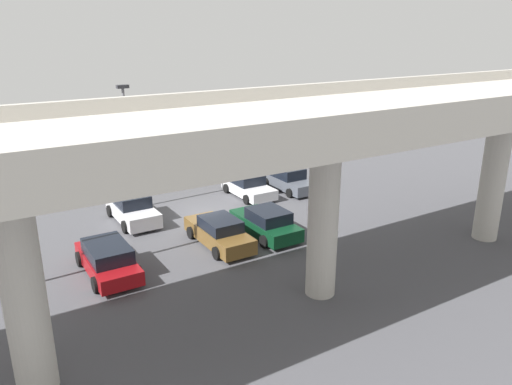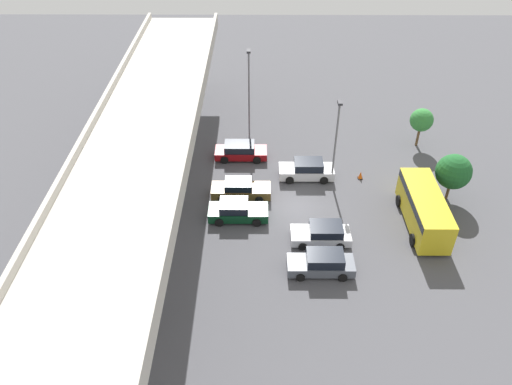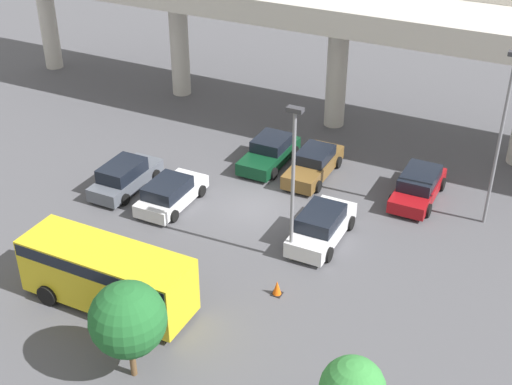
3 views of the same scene
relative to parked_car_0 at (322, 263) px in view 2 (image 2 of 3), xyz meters
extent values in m
plane|color=#4C4C51|center=(7.12, 1.40, -0.75)|extent=(96.95, 96.95, 0.00)
cube|color=#BCB7AD|center=(7.12, 12.57, 6.67)|extent=(45.25, 7.41, 0.90)
cube|color=#BCB7AD|center=(7.12, 9.01, 7.39)|extent=(45.25, 0.30, 0.55)
cube|color=#BCB7AD|center=(7.12, 16.13, 7.39)|extent=(45.25, 0.30, 0.55)
cylinder|color=#BCB7AD|center=(-4.19, 12.57, 2.74)|extent=(1.26, 1.26, 6.97)
cylinder|color=#BCB7AD|center=(7.12, 12.57, 2.74)|extent=(1.26, 1.26, 6.97)
cylinder|color=#BCB7AD|center=(18.43, 12.57, 2.74)|extent=(1.26, 1.26, 6.97)
cylinder|color=#BCB7AD|center=(29.75, 12.57, 2.74)|extent=(1.26, 1.26, 6.97)
cube|color=#515660|center=(0.00, 0.09, -0.22)|extent=(1.78, 4.62, 0.71)
cube|color=black|center=(0.00, -0.18, 0.49)|extent=(1.64, 2.53, 0.72)
cylinder|color=black|center=(-0.91, 1.52, -0.44)|extent=(0.22, 0.62, 0.62)
cylinder|color=black|center=(0.91, 1.52, -0.44)|extent=(0.22, 0.62, 0.62)
cylinder|color=black|center=(-0.91, -1.35, -0.44)|extent=(0.22, 0.62, 0.62)
cylinder|color=black|center=(0.91, -1.35, -0.44)|extent=(0.22, 0.62, 0.62)
cube|color=silver|center=(3.08, -0.20, -0.24)|extent=(1.89, 4.40, 0.67)
cube|color=black|center=(3.08, -0.57, 0.41)|extent=(1.74, 2.40, 0.65)
cylinder|color=black|center=(2.11, 1.16, -0.44)|extent=(0.22, 0.63, 0.63)
cylinder|color=black|center=(4.05, 1.16, -0.44)|extent=(0.22, 0.63, 0.63)
cylinder|color=black|center=(2.11, -1.57, -0.44)|extent=(0.22, 0.63, 0.63)
cylinder|color=black|center=(4.05, -1.57, -0.44)|extent=(0.22, 0.63, 0.63)
cube|color=#0C381E|center=(5.71, 5.97, -0.20)|extent=(1.92, 4.65, 0.72)
cube|color=black|center=(5.71, 6.31, 0.47)|extent=(1.76, 2.18, 0.64)
cylinder|color=black|center=(6.69, 4.53, -0.41)|extent=(0.22, 0.68, 0.68)
cylinder|color=black|center=(4.73, 4.53, -0.41)|extent=(0.22, 0.68, 0.68)
cylinder|color=black|center=(6.69, 7.41, -0.41)|extent=(0.22, 0.68, 0.68)
cylinder|color=black|center=(4.73, 7.41, -0.41)|extent=(0.22, 0.68, 0.68)
cube|color=brown|center=(8.50, 5.84, -0.19)|extent=(1.78, 4.88, 0.76)
cube|color=black|center=(8.50, 6.04, 0.48)|extent=(1.64, 2.20, 0.58)
cylinder|color=black|center=(9.41, 4.33, -0.42)|extent=(0.22, 0.66, 0.66)
cylinder|color=black|center=(7.58, 4.33, -0.42)|extent=(0.22, 0.66, 0.66)
cylinder|color=black|center=(9.41, 7.35, -0.42)|extent=(0.22, 0.66, 0.66)
cylinder|color=black|center=(7.58, 7.35, -0.42)|extent=(0.22, 0.66, 0.66)
cube|color=silver|center=(11.25, 0.25, -0.16)|extent=(1.87, 4.74, 0.79)
cube|color=black|center=(11.25, 0.08, 0.58)|extent=(1.72, 2.45, 0.69)
cylinder|color=black|center=(10.29, 1.72, -0.39)|extent=(0.22, 0.71, 0.71)
cylinder|color=black|center=(12.20, 1.72, -0.39)|extent=(0.22, 0.71, 0.71)
cylinder|color=black|center=(10.29, -1.22, -0.39)|extent=(0.22, 0.71, 0.71)
cylinder|color=black|center=(12.20, -1.22, -0.39)|extent=(0.22, 0.71, 0.71)
cube|color=maroon|center=(14.35, 6.02, -0.22)|extent=(1.89, 4.75, 0.67)
cube|color=black|center=(14.35, 6.15, 0.44)|extent=(1.74, 2.72, 0.64)
cylinder|color=black|center=(15.31, 4.55, -0.39)|extent=(0.22, 0.72, 0.72)
cylinder|color=black|center=(13.38, 4.55, -0.39)|extent=(0.22, 0.72, 0.72)
cylinder|color=black|center=(15.31, 7.49, -0.39)|extent=(0.22, 0.72, 0.72)
cylinder|color=black|center=(13.38, 7.49, -0.39)|extent=(0.22, 0.72, 0.72)
cube|color=gold|center=(5.02, -8.18, 0.76)|extent=(7.47, 2.38, 2.50)
cube|color=black|center=(5.02, -8.18, 1.65)|extent=(7.32, 2.43, 0.55)
cylinder|color=black|center=(7.33, -6.97, -0.28)|extent=(0.94, 0.29, 0.94)
cylinder|color=black|center=(7.33, -9.39, -0.28)|extent=(0.94, 0.29, 0.94)
cylinder|color=black|center=(2.70, -6.97, -0.28)|extent=(0.94, 0.29, 0.94)
cylinder|color=black|center=(2.70, -9.39, -0.28)|extent=(0.94, 0.29, 0.94)
cylinder|color=slate|center=(10.59, -1.90, 2.99)|extent=(0.16, 0.16, 7.47)
cube|color=#333338|center=(10.59, -1.90, 6.82)|extent=(0.70, 0.35, 0.20)
cylinder|color=slate|center=(17.97, 5.31, 3.60)|extent=(0.16, 0.16, 8.70)
cube|color=#333338|center=(17.97, 5.31, 8.05)|extent=(0.70, 0.35, 0.20)
cylinder|color=brown|center=(8.30, -11.15, -0.01)|extent=(0.24, 0.24, 1.48)
sphere|color=#1E5B28|center=(8.30, -11.15, 1.94)|extent=(2.84, 2.84, 2.84)
cylinder|color=brown|center=(16.63, -10.75, 0.16)|extent=(0.24, 0.24, 1.83)
sphere|color=#337F38|center=(16.63, -10.75, 1.99)|extent=(2.15, 2.15, 2.15)
cube|color=black|center=(11.11, -4.49, -0.73)|extent=(0.44, 0.44, 0.04)
cone|color=#EA590F|center=(11.11, -4.49, -0.40)|extent=(0.40, 0.40, 0.70)
camera|label=1|loc=(19.40, 27.32, 10.08)|focal=35.00mm
camera|label=2|loc=(-24.38, 4.40, 24.65)|focal=35.00mm
camera|label=3|loc=(21.08, -26.51, 18.89)|focal=50.00mm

